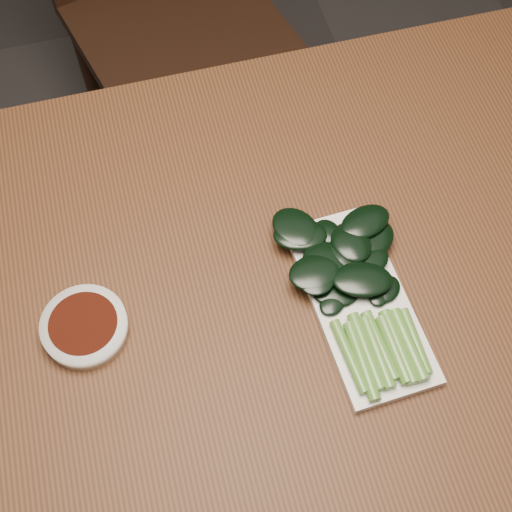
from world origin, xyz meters
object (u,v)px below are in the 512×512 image
object	(u,v)px
sauce_bowl	(85,327)
gai_lan	(351,281)
table	(249,315)
serving_plate	(360,303)

from	to	relation	value
sauce_bowl	gai_lan	distance (m)	0.35
table	serving_plate	size ratio (longest dim) A/B	5.12
serving_plate	sauce_bowl	bearing A→B (deg)	171.00
sauce_bowl	gai_lan	world-z (taller)	gai_lan
serving_plate	gai_lan	xyz separation A→B (m)	(-0.01, 0.02, 0.02)
table	serving_plate	xyz separation A→B (m)	(0.14, -0.05, 0.08)
serving_plate	gai_lan	bearing A→B (deg)	103.80
table	sauce_bowl	xyz separation A→B (m)	(-0.21, 0.00, 0.09)
sauce_bowl	serving_plate	size ratio (longest dim) A/B	0.40
table	gai_lan	world-z (taller)	gai_lan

